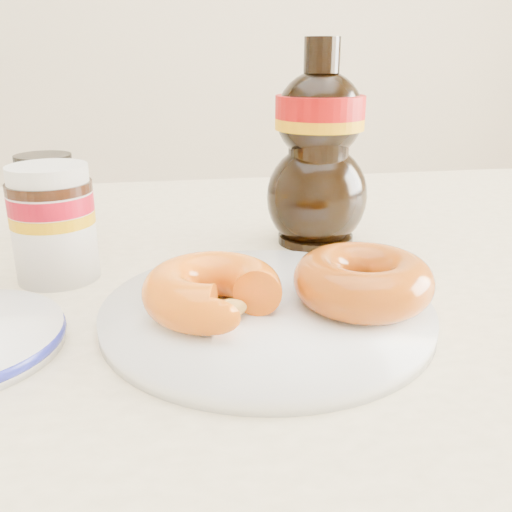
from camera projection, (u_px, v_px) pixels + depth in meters
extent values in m
cube|color=#FFECC2|center=(216.00, 304.00, 0.52)|extent=(1.40, 0.90, 0.04)
cylinder|color=white|center=(267.00, 312.00, 0.45)|extent=(0.26, 0.26, 0.01)
torus|color=white|center=(267.00, 310.00, 0.45)|extent=(0.26, 0.26, 0.01)
torus|color=#F94C0E|center=(212.00, 290.00, 0.42)|extent=(0.13, 0.13, 0.04)
torus|color=#A24E0A|center=(363.00, 280.00, 0.44)|extent=(0.13, 0.13, 0.04)
cylinder|color=white|center=(55.00, 232.00, 0.52)|extent=(0.07, 0.07, 0.09)
cylinder|color=maroon|center=(51.00, 202.00, 0.51)|extent=(0.07, 0.07, 0.02)
cylinder|color=#D89905|center=(53.00, 218.00, 0.51)|extent=(0.07, 0.07, 0.01)
cylinder|color=black|center=(49.00, 187.00, 0.50)|extent=(0.07, 0.07, 0.01)
cylinder|color=white|center=(47.00, 175.00, 0.50)|extent=(0.07, 0.07, 0.02)
cylinder|color=black|center=(48.00, 203.00, 0.62)|extent=(0.06, 0.06, 0.09)
cylinder|color=beige|center=(48.00, 203.00, 0.62)|extent=(0.06, 0.06, 0.04)
cylinder|color=black|center=(43.00, 160.00, 0.61)|extent=(0.06, 0.06, 0.01)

